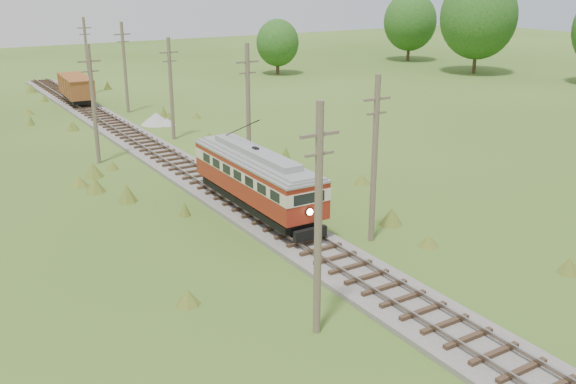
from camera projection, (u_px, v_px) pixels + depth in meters
railbed_main at (188, 171)px, 44.50m from camera, size 3.60×96.00×0.57m
streetcar at (256, 175)px, 35.94m from camera, size 2.79×11.32×5.14m
gondola at (76, 87)px, 67.57m from camera, size 2.99×7.82×2.55m
gravel_pile at (158, 119)px, 59.36m from camera, size 2.97×3.15×1.08m
utility_pole_r_2 at (375, 158)px, 31.91m from camera, size 1.60×0.30×8.60m
utility_pole_r_3 at (248, 111)px, 42.27m from camera, size 1.60×0.30×9.00m
utility_pole_r_4 at (171, 88)px, 52.74m from camera, size 1.60×0.30×8.40m
utility_pole_r_5 at (125, 67)px, 63.33m from camera, size 1.60×0.30×8.90m
utility_pole_r_6 at (87, 55)px, 73.74m from camera, size 1.60×0.30×8.70m
utility_pole_l_a at (318, 220)px, 23.27m from camera, size 1.60×0.30×9.00m
utility_pole_l_b at (93, 103)px, 45.74m from camera, size 1.60×0.30×8.60m
tree_right_4 at (479, 17)px, 88.40m from camera, size 10.50×10.50×13.53m
tree_right_5 at (410, 22)px, 102.78m from camera, size 8.40×8.40×10.82m
tree_mid_b at (278, 43)px, 88.78m from camera, size 5.88×5.88×7.57m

